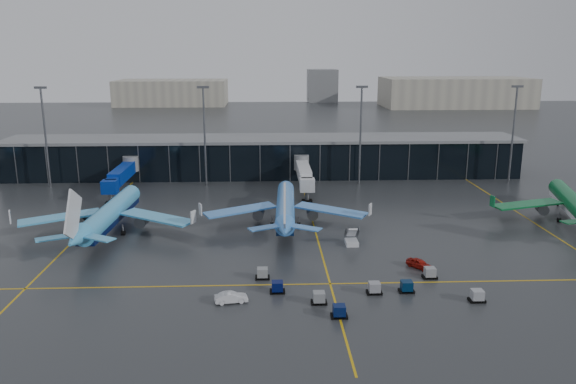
{
  "coord_description": "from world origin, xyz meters",
  "views": [
    {
      "loc": [
        0.55,
        -92.9,
        33.81
      ],
      "look_at": [
        5.0,
        18.0,
        6.0
      ],
      "focal_mm": 35.0,
      "sensor_mm": 36.0,
      "label": 1
    }
  ],
  "objects_px": {
    "airliner_arkefly": "(110,201)",
    "service_van_red": "(419,264)",
    "baggage_carts": "(360,289)",
    "mobile_airstair": "(352,240)",
    "airliner_aer_lingus": "(574,192)",
    "airliner_klm_near": "(285,195)",
    "service_van_white": "(231,297)"
  },
  "relations": [
    {
      "from": "mobile_airstair",
      "to": "baggage_carts",
      "type": "bearing_deg",
      "value": -95.08
    },
    {
      "from": "airliner_klm_near",
      "to": "service_van_red",
      "type": "relative_size",
      "value": 8.85
    },
    {
      "from": "baggage_carts",
      "to": "airliner_aer_lingus",
      "type": "bearing_deg",
      "value": 34.8
    },
    {
      "from": "airliner_arkefly",
      "to": "mobile_airstair",
      "type": "xyz_separation_m",
      "value": [
        45.14,
        -9.09,
        -5.36
      ]
    },
    {
      "from": "airliner_aer_lingus",
      "to": "service_van_red",
      "type": "xyz_separation_m",
      "value": [
        -38.25,
        -24.69,
        -5.2
      ]
    },
    {
      "from": "airliner_klm_near",
      "to": "baggage_carts",
      "type": "height_order",
      "value": "airliner_klm_near"
    },
    {
      "from": "mobile_airstair",
      "to": "service_van_red",
      "type": "xyz_separation_m",
      "value": [
        9.17,
        -11.63,
        -0.02
      ]
    },
    {
      "from": "airliner_aer_lingus",
      "to": "baggage_carts",
      "type": "relative_size",
      "value": 1.21
    },
    {
      "from": "baggage_carts",
      "to": "mobile_airstair",
      "type": "xyz_separation_m",
      "value": [
        1.93,
        21.24,
        0.01
      ]
    },
    {
      "from": "airliner_aer_lingus",
      "to": "airliner_klm_near",
      "type": "bearing_deg",
      "value": -164.66
    },
    {
      "from": "airliner_klm_near",
      "to": "baggage_carts",
      "type": "distance_m",
      "value": 35.95
    },
    {
      "from": "airliner_arkefly",
      "to": "airliner_klm_near",
      "type": "distance_m",
      "value": 33.88
    },
    {
      "from": "airliner_arkefly",
      "to": "service_van_red",
      "type": "xyz_separation_m",
      "value": [
        54.31,
        -20.72,
        -5.38
      ]
    },
    {
      "from": "airliner_klm_near",
      "to": "airliner_aer_lingus",
      "type": "height_order",
      "value": "airliner_klm_near"
    },
    {
      "from": "mobile_airstair",
      "to": "service_van_white",
      "type": "height_order",
      "value": "mobile_airstair"
    },
    {
      "from": "airliner_arkefly",
      "to": "service_van_white",
      "type": "relative_size",
      "value": 8.71
    },
    {
      "from": "airliner_arkefly",
      "to": "airliner_klm_near",
      "type": "relative_size",
      "value": 1.03
    },
    {
      "from": "baggage_carts",
      "to": "service_van_white",
      "type": "relative_size",
      "value": 7.01
    },
    {
      "from": "airliner_aer_lingus",
      "to": "baggage_carts",
      "type": "distance_m",
      "value": 60.33
    },
    {
      "from": "airliner_arkefly",
      "to": "service_van_red",
      "type": "distance_m",
      "value": 58.38
    },
    {
      "from": "service_van_white",
      "to": "airliner_arkefly",
      "type": "bearing_deg",
      "value": 27.4
    },
    {
      "from": "airliner_klm_near",
      "to": "baggage_carts",
      "type": "bearing_deg",
      "value": -72.02
    },
    {
      "from": "airliner_arkefly",
      "to": "baggage_carts",
      "type": "distance_m",
      "value": 53.07
    },
    {
      "from": "mobile_airstair",
      "to": "service_van_white",
      "type": "bearing_deg",
      "value": -130.95
    },
    {
      "from": "airliner_klm_near",
      "to": "service_van_white",
      "type": "distance_m",
      "value": 37.73
    },
    {
      "from": "airliner_klm_near",
      "to": "service_van_white",
      "type": "xyz_separation_m",
      "value": [
        -8.82,
        -36.32,
        -5.21
      ]
    },
    {
      "from": "airliner_aer_lingus",
      "to": "service_van_white",
      "type": "xyz_separation_m",
      "value": [
        -67.73,
        -36.36,
        -5.19
      ]
    },
    {
      "from": "airliner_arkefly",
      "to": "airliner_aer_lingus",
      "type": "height_order",
      "value": "airliner_arkefly"
    },
    {
      "from": "airliner_arkefly",
      "to": "service_van_white",
      "type": "xyz_separation_m",
      "value": [
        24.84,
        -32.39,
        -5.37
      ]
    },
    {
      "from": "baggage_carts",
      "to": "mobile_airstair",
      "type": "distance_m",
      "value": 21.33
    },
    {
      "from": "airliner_klm_near",
      "to": "airliner_aer_lingus",
      "type": "bearing_deg",
      "value": 2.43
    },
    {
      "from": "service_van_red",
      "to": "baggage_carts",
      "type": "bearing_deg",
      "value": -176.94
    }
  ]
}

